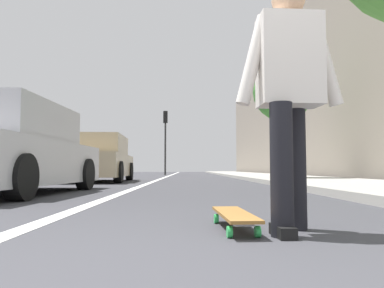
{
  "coord_description": "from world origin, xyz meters",
  "views": [
    {
      "loc": [
        -1.01,
        0.09,
        0.41
      ],
      "look_at": [
        12.66,
        -0.06,
        1.32
      ],
      "focal_mm": 35.18,
      "sensor_mm": 36.0,
      "label": 1
    }
  ],
  "objects_px": {
    "skateboard": "(234,216)",
    "skater_person": "(289,88)",
    "traffic_light": "(165,131)",
    "parked_car_near": "(8,151)",
    "street_tree_mid": "(283,92)",
    "parked_car_mid": "(99,160)"
  },
  "relations": [
    {
      "from": "skater_person",
      "to": "parked_car_near",
      "type": "relative_size",
      "value": 0.38
    },
    {
      "from": "skateboard",
      "to": "skater_person",
      "type": "bearing_deg",
      "value": -113.38
    },
    {
      "from": "traffic_light",
      "to": "street_tree_mid",
      "type": "height_order",
      "value": "traffic_light"
    },
    {
      "from": "skater_person",
      "to": "parked_car_mid",
      "type": "xyz_separation_m",
      "value": [
        9.73,
        3.54,
        -0.23
      ]
    },
    {
      "from": "parked_car_near",
      "to": "parked_car_mid",
      "type": "height_order",
      "value": "parked_car_mid"
    },
    {
      "from": "skateboard",
      "to": "traffic_light",
      "type": "bearing_deg",
      "value": 4.65
    },
    {
      "from": "skater_person",
      "to": "street_tree_mid",
      "type": "xyz_separation_m",
      "value": [
        10.3,
        -2.6,
        2.1
      ]
    },
    {
      "from": "parked_car_mid",
      "to": "traffic_light",
      "type": "xyz_separation_m",
      "value": [
        12.95,
        -1.36,
        2.26
      ]
    },
    {
      "from": "traffic_light",
      "to": "parked_car_mid",
      "type": "bearing_deg",
      "value": 174.0
    },
    {
      "from": "skateboard",
      "to": "parked_car_mid",
      "type": "height_order",
      "value": "parked_car_mid"
    },
    {
      "from": "skateboard",
      "to": "street_tree_mid",
      "type": "relative_size",
      "value": 0.21
    },
    {
      "from": "parked_car_mid",
      "to": "parked_car_near",
      "type": "bearing_deg",
      "value": 179.54
    },
    {
      "from": "skater_person",
      "to": "parked_car_near",
      "type": "height_order",
      "value": "skater_person"
    },
    {
      "from": "skater_person",
      "to": "traffic_light",
      "type": "height_order",
      "value": "traffic_light"
    },
    {
      "from": "skater_person",
      "to": "parked_car_mid",
      "type": "relative_size",
      "value": 0.37
    },
    {
      "from": "traffic_light",
      "to": "skater_person",
      "type": "bearing_deg",
      "value": -174.51
    },
    {
      "from": "skateboard",
      "to": "traffic_light",
      "type": "xyz_separation_m",
      "value": [
        22.53,
        1.83,
        2.87
      ]
    },
    {
      "from": "parked_car_near",
      "to": "traffic_light",
      "type": "relative_size",
      "value": 1.01
    },
    {
      "from": "parked_car_mid",
      "to": "traffic_light",
      "type": "bearing_deg",
      "value": -6.0
    },
    {
      "from": "parked_car_near",
      "to": "parked_car_mid",
      "type": "distance_m",
      "value": 6.01
    },
    {
      "from": "skater_person",
      "to": "street_tree_mid",
      "type": "distance_m",
      "value": 10.83
    },
    {
      "from": "parked_car_mid",
      "to": "street_tree_mid",
      "type": "relative_size",
      "value": 1.09
    }
  ]
}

